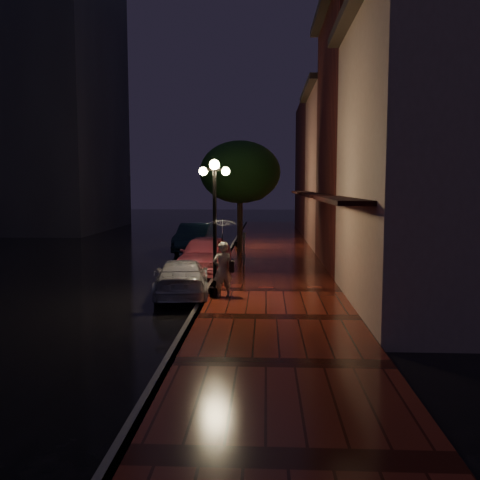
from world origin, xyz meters
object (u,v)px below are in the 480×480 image
at_px(street_tree, 240,174).
at_px(streetlamp_near, 215,220).
at_px(streetlamp_far, 238,204).
at_px(silver_car, 182,278).
at_px(navy_car, 195,238).
at_px(woman_with_umbrella, 223,246).
at_px(parking_meter, 244,246).
at_px(pink_car, 205,255).

bearing_deg(street_tree, streetlamp_near, -91.35).
bearing_deg(streetlamp_far, silver_car, -95.00).
bearing_deg(navy_car, silver_car, -81.74).
relative_size(streetlamp_near, silver_car, 1.01).
bearing_deg(woman_with_umbrella, silver_car, -53.93).
distance_m(woman_with_umbrella, parking_meter, 6.62).
height_order(streetlamp_far, silver_car, streetlamp_far).
bearing_deg(woman_with_umbrella, navy_car, -103.06).
height_order(streetlamp_far, woman_with_umbrella, streetlamp_far).
bearing_deg(silver_car, streetlamp_near, 142.55).
distance_m(streetlamp_far, pink_car, 8.82).
relative_size(navy_car, woman_with_umbrella, 1.92).
bearing_deg(pink_car, streetlamp_near, -76.37).
distance_m(street_tree, navy_car, 4.61).
distance_m(streetlamp_near, silver_car, 2.40).
relative_size(streetlamp_near, streetlamp_far, 1.00).
bearing_deg(streetlamp_near, silver_car, 149.55).
relative_size(woman_with_umbrella, parking_meter, 1.68).
bearing_deg(navy_car, woman_with_umbrella, -75.84).
relative_size(streetlamp_near, woman_with_umbrella, 1.74).
bearing_deg(street_tree, navy_car, 147.90).
xyz_separation_m(street_tree, parking_meter, (0.39, -4.54, -3.20)).
relative_size(silver_car, woman_with_umbrella, 1.71).
bearing_deg(navy_car, streetlamp_far, 33.55).
height_order(street_tree, woman_with_umbrella, street_tree).
xyz_separation_m(streetlamp_near, silver_car, (-1.16, 0.68, -1.98)).
bearing_deg(silver_car, street_tree, -104.86).
bearing_deg(street_tree, streetlamp_far, 94.91).
distance_m(navy_car, silver_car, 11.98).
height_order(streetlamp_near, woman_with_umbrella, streetlamp_near).
bearing_deg(street_tree, pink_car, -102.24).
relative_size(street_tree, parking_meter, 3.93).
height_order(street_tree, silver_car, street_tree).
distance_m(pink_car, navy_car, 7.32).
relative_size(pink_car, navy_car, 0.97).
height_order(woman_with_umbrella, parking_meter, woman_with_umbrella).
xyz_separation_m(streetlamp_far, woman_with_umbrella, (0.25, -14.12, -0.81)).
bearing_deg(pink_car, parking_meter, 36.51).
bearing_deg(parking_meter, streetlamp_near, -88.58).
height_order(streetlamp_near, street_tree, street_tree).
height_order(street_tree, navy_car, street_tree).
xyz_separation_m(street_tree, pink_car, (-1.21, -5.57, -3.46)).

